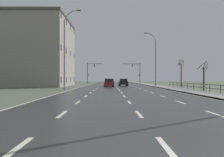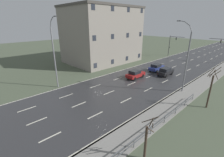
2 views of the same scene
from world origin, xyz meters
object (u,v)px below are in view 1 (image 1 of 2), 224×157
Objects in this scene: traffic_signal_right at (137,70)px; car_near_left at (109,83)px; street_lamp_midground at (155,60)px; car_mid_centre at (123,82)px; traffic_signal_left at (90,70)px; brick_building at (36,53)px; street_lamp_left_bank at (65,51)px; car_far_right at (110,82)px.

traffic_signal_right is 1.53× the size of car_near_left.
street_lamp_midground is 9.17m from car_mid_centre.
street_lamp_midground is 26.31m from traffic_signal_right.
traffic_signal_right is (-0.52, 26.28, -1.02)m from street_lamp_midground.
brick_building is (-9.70, -20.45, 3.00)m from traffic_signal_left.
traffic_signal_left is (-14.58, 24.81, -1.12)m from street_lamp_midground.
car_mid_centre is at bearing 3.80° from brick_building.
traffic_signal_left is 22.83m from brick_building.
street_lamp_midground reaches higher than traffic_signal_left.
car_near_left is 17.18m from brick_building.
car_mid_centre is 1.00× the size of car_near_left.
street_lamp_midground is 19.94m from street_lamp_left_bank.
brick_building is (-23.76, -21.92, 2.90)m from traffic_signal_right.
street_lamp_midground is 1.67× the size of traffic_signal_right.
traffic_signal_right is 14.14m from traffic_signal_left.
traffic_signal_left is at bearing 120.44° from street_lamp_midground.
car_near_left is at bearing -120.00° from car_mid_centre.
car_near_left is at bearing 65.32° from street_lamp_left_bank.
car_far_right is 7.19m from car_near_left.
street_lamp_left_bank is 21.61m from car_far_right.
street_lamp_left_bank is 0.61× the size of brick_building.
street_lamp_midground is at bearing 0.54° from car_near_left.
car_mid_centre is (8.77, -19.22, -3.26)m from traffic_signal_left.
traffic_signal_left is (0.34, 38.04, -1.42)m from street_lamp_left_bank.
brick_building is at bearing 118.00° from street_lamp_left_bank.
brick_building is at bearing -137.31° from traffic_signal_right.
brick_building reaches higher than street_lamp_left_bank.
traffic_signal_left is at bearing 64.63° from brick_building.
brick_building is at bearing -172.82° from car_far_right.
car_near_left is (5.63, -25.05, -3.26)m from traffic_signal_left.
traffic_signal_left reaches higher than car_near_left.
street_lamp_left_bank is at bearing -109.24° from car_far_right.
car_near_left is (5.97, 12.99, -4.67)m from street_lamp_left_bank.
car_mid_centre is (9.11, 18.82, -4.67)m from street_lamp_left_bank.
street_lamp_midground is 2.54× the size of car_mid_centre.
car_mid_centre is (-5.30, -20.69, -3.36)m from traffic_signal_right.
street_lamp_left_bank is 1.79× the size of traffic_signal_left.
traffic_signal_right is 0.35× the size of brick_building.
traffic_signal_left is at bearing 112.78° from car_mid_centre.
brick_building reaches higher than traffic_signal_left.
street_lamp_left_bank is 38.07m from traffic_signal_left.
traffic_signal_right is 32.46m from brick_building.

